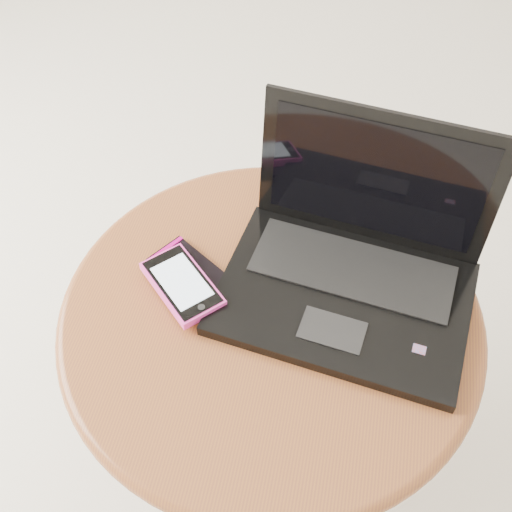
# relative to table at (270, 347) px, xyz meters

# --- Properties ---
(table) EXTENTS (0.60, 0.60, 0.47)m
(table) POSITION_rel_table_xyz_m (0.00, 0.00, 0.00)
(table) COLOR #4F3118
(table) RESTS_ON ground
(laptop) EXTENTS (0.37, 0.31, 0.23)m
(laptop) POSITION_rel_table_xyz_m (0.10, 0.07, 0.14)
(laptop) COLOR black
(laptop) RESTS_ON table
(phone_black) EXTENTS (0.14, 0.12, 0.01)m
(phone_black) POSITION_rel_table_xyz_m (-0.13, 0.04, 0.11)
(phone_black) COLOR black
(phone_black) RESTS_ON table
(phone_pink) EXTENTS (0.14, 0.14, 0.02)m
(phone_pink) POSITION_rel_table_xyz_m (-0.13, 0.00, 0.12)
(phone_pink) COLOR #FF3DB4
(phone_pink) RESTS_ON phone_black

